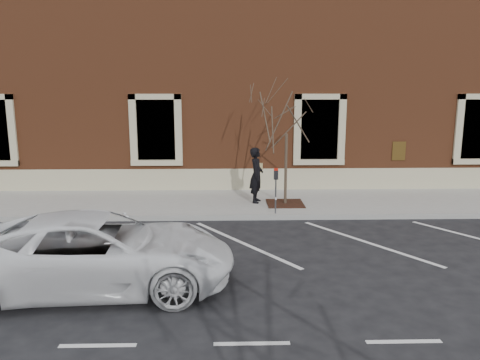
{
  "coord_description": "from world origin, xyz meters",
  "views": [
    {
      "loc": [
        -0.35,
        -13.66,
        3.95
      ],
      "look_at": [
        0.0,
        0.6,
        1.1
      ],
      "focal_mm": 35.0,
      "sensor_mm": 36.0,
      "label": 1
    }
  ],
  "objects_px": {
    "man": "(256,175)",
    "white_truck": "(97,252)",
    "parking_meter": "(276,182)",
    "sapling": "(287,114)"
  },
  "relations": [
    {
      "from": "man",
      "to": "parking_meter",
      "type": "relative_size",
      "value": 1.32
    },
    {
      "from": "parking_meter",
      "to": "sapling",
      "type": "distance_m",
      "value": 2.34
    },
    {
      "from": "sapling",
      "to": "white_truck",
      "type": "xyz_separation_m",
      "value": [
        -4.46,
        -6.11,
        -2.36
      ]
    },
    {
      "from": "man",
      "to": "white_truck",
      "type": "bearing_deg",
      "value": 161.79
    },
    {
      "from": "man",
      "to": "white_truck",
      "type": "relative_size",
      "value": 0.34
    },
    {
      "from": "parking_meter",
      "to": "man",
      "type": "bearing_deg",
      "value": 96.58
    },
    {
      "from": "man",
      "to": "white_truck",
      "type": "xyz_separation_m",
      "value": [
        -3.52,
        -6.39,
        -0.32
      ]
    },
    {
      "from": "parking_meter",
      "to": "sapling",
      "type": "height_order",
      "value": "sapling"
    },
    {
      "from": "man",
      "to": "sapling",
      "type": "xyz_separation_m",
      "value": [
        0.94,
        -0.28,
        2.04
      ]
    },
    {
      "from": "sapling",
      "to": "white_truck",
      "type": "height_order",
      "value": "sapling"
    }
  ]
}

